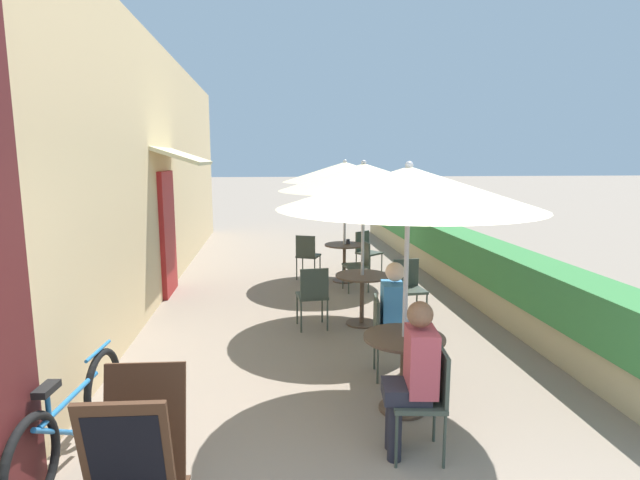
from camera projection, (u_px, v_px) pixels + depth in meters
name	position (u px, v px, depth m)	size (l,w,h in m)	color
cafe_facade_wall	(162.00, 171.00, 8.84)	(0.98, 13.37, 4.20)	#D6B784
planter_hedge	(446.00, 251.00, 9.67)	(0.60, 12.37, 1.01)	tan
patio_table_near	(404.00, 358.00, 4.57)	(0.75, 0.75, 0.71)	brown
patio_umbrella_near	(409.00, 188.00, 4.32)	(2.31, 2.31, 2.29)	#B7B7BC
cafe_chair_near_left	(386.00, 330.00, 5.28)	(0.45, 0.45, 0.87)	#384238
seated_patron_near_left	(397.00, 315.00, 5.25)	(0.44, 0.37, 1.25)	#23232D
cafe_chair_near_right	(427.00, 393.00, 3.87)	(0.45, 0.45, 0.87)	#384238
seated_patron_near_right	(414.00, 372.00, 3.84)	(0.44, 0.37, 1.25)	#23232D
coffee_cup_near	(412.00, 329.00, 4.60)	(0.07, 0.07, 0.09)	#232328
patio_table_mid	(362.00, 289.00, 6.96)	(0.75, 0.75, 0.71)	brown
patio_umbrella_mid	(364.00, 177.00, 6.71)	(2.31, 2.31, 2.29)	#B7B7BC
cafe_chair_mid_left	(408.00, 285.00, 7.17)	(0.44, 0.44, 0.87)	#384238
cafe_chair_mid_right	(313.00, 293.00, 6.75)	(0.44, 0.44, 0.87)	#384238
patio_table_far	(344.00, 255.00, 9.42)	(0.75, 0.75, 0.71)	brown
patio_umbrella_far	(345.00, 172.00, 9.17)	(2.31, 2.31, 2.29)	#B7B7BC
cafe_chair_far_left	(360.00, 262.00, 8.75)	(0.45, 0.45, 0.87)	#384238
cafe_chair_far_right	(366.00, 249.00, 9.96)	(0.56, 0.56, 0.87)	#384238
cafe_chair_far_back	(307.00, 253.00, 9.55)	(0.52, 0.52, 0.87)	#384238
coffee_cup_far	(348.00, 242.00, 9.42)	(0.07, 0.07, 0.09)	#232328
bicycle_leaning	(72.00, 419.00, 3.81)	(0.23, 1.78, 0.76)	black
menu_board	(137.00, 443.00, 3.33)	(0.60, 0.65, 0.88)	#422819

